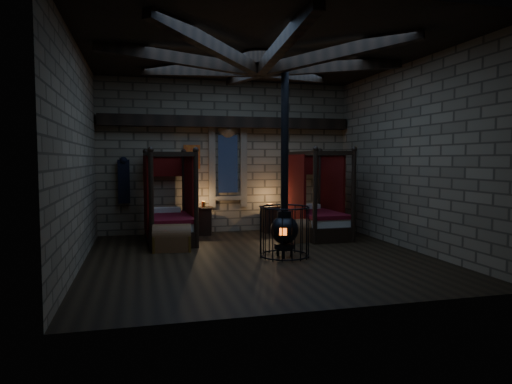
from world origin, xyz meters
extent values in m
cube|color=black|center=(0.00, 0.00, 0.00)|extent=(7.00, 7.00, 0.01)
cube|color=#847054|center=(0.00, 3.50, 2.10)|extent=(7.00, 0.02, 4.20)
cube|color=#847054|center=(0.00, -3.50, 2.10)|extent=(7.00, 0.02, 4.20)
cube|color=#847054|center=(-3.50, 0.00, 2.10)|extent=(0.02, 7.00, 4.20)
cube|color=#847054|center=(3.50, 0.00, 2.10)|extent=(0.02, 7.00, 4.20)
cube|color=black|center=(0.00, 0.00, 4.20)|extent=(7.00, 7.00, 0.01)
cube|color=black|center=(0.00, 3.32, 3.05)|extent=(6.86, 0.35, 0.30)
cylinder|color=black|center=(0.00, 0.00, 4.05)|extent=(0.70, 0.70, 0.25)
cube|color=black|center=(0.00, 3.45, 1.90)|extent=(0.55, 0.04, 1.60)
cube|color=maroon|center=(-1.00, 3.46, 2.10)|extent=(0.45, 0.03, 0.65)
cube|color=black|center=(-2.80, 3.34, 1.45)|extent=(0.30, 0.10, 1.15)
cube|color=black|center=(2.80, 3.34, 1.45)|extent=(0.30, 0.10, 1.15)
cube|color=black|center=(-1.69, 2.26, 0.18)|extent=(1.17, 2.13, 0.36)
cube|color=beige|center=(-1.69, 2.26, 0.46)|extent=(1.04, 1.96, 0.22)
cube|color=maroon|center=(-1.69, 2.26, 0.60)|extent=(1.10, 2.00, 0.10)
cube|color=beige|center=(-1.73, 3.02, 0.70)|extent=(0.71, 0.38, 0.14)
cube|color=#540A07|center=(-1.74, 3.29, 1.85)|extent=(1.10, 0.10, 0.55)
cylinder|color=black|center=(-2.15, 1.23, 1.10)|extent=(0.11, 0.11, 2.20)
cylinder|color=black|center=(-2.24, 3.23, 1.10)|extent=(0.11, 0.11, 2.20)
cylinder|color=black|center=(-1.15, 1.28, 1.10)|extent=(0.11, 0.11, 2.20)
cylinder|color=black|center=(-1.24, 3.28, 1.10)|extent=(0.11, 0.11, 2.20)
cube|color=#540A07|center=(-2.24, 2.53, 1.15)|extent=(0.12, 1.50, 1.95)
cube|color=#540A07|center=(-1.18, 2.58, 1.15)|extent=(0.12, 1.50, 1.95)
cube|color=black|center=(2.13, 2.06, 0.18)|extent=(1.15, 2.14, 0.37)
cube|color=beige|center=(2.13, 2.06, 0.47)|extent=(1.03, 1.98, 0.22)
cube|color=maroon|center=(2.13, 2.06, 0.61)|extent=(1.09, 2.02, 0.10)
cube|color=beige|center=(2.11, 2.83, 0.71)|extent=(0.72, 0.37, 0.14)
cube|color=#540A07|center=(2.10, 3.11, 1.88)|extent=(1.12, 0.08, 0.56)
cylinder|color=black|center=(1.65, 1.03, 1.12)|extent=(0.11, 0.11, 2.23)
cylinder|color=black|center=(1.59, 3.06, 1.12)|extent=(0.11, 0.11, 2.23)
cylinder|color=black|center=(2.66, 1.06, 1.12)|extent=(0.11, 0.11, 2.23)
cylinder|color=black|center=(2.61, 3.09, 1.12)|extent=(0.11, 0.11, 2.23)
cube|color=#540A07|center=(1.58, 2.35, 1.17)|extent=(0.10, 1.52, 1.98)
cube|color=#540A07|center=(2.66, 2.38, 1.17)|extent=(0.10, 1.52, 1.98)
cube|color=brown|center=(-1.72, 1.07, 0.17)|extent=(0.88, 0.59, 0.35)
cylinder|color=brown|center=(-1.72, 1.07, 0.35)|extent=(0.88, 0.59, 0.51)
cube|color=#A77F33|center=(-2.10, 1.11, 0.17)|extent=(0.10, 0.53, 0.37)
cube|color=#A77F33|center=(-1.34, 1.03, 0.17)|extent=(0.10, 0.53, 0.37)
cube|color=brown|center=(1.41, 1.46, 0.16)|extent=(0.80, 0.52, 0.32)
cylinder|color=brown|center=(1.41, 1.46, 0.32)|extent=(0.80, 0.52, 0.47)
cube|color=#A77F33|center=(1.05, 1.44, 0.16)|extent=(0.07, 0.50, 0.34)
cube|color=#A77F33|center=(1.77, 1.48, 0.16)|extent=(0.07, 0.50, 0.34)
cube|color=black|center=(-0.74, 3.06, 0.35)|extent=(0.49, 0.48, 0.71)
cube|color=black|center=(-0.74, 3.06, 0.73)|extent=(0.54, 0.52, 0.04)
cylinder|color=#A77F33|center=(-0.74, 3.06, 0.83)|extent=(0.10, 0.10, 0.16)
cube|color=black|center=(1.11, 3.03, 0.35)|extent=(0.47, 0.46, 0.70)
cube|color=black|center=(1.11, 3.03, 0.72)|extent=(0.52, 0.50, 0.04)
cube|color=brown|center=(1.11, 3.03, 0.77)|extent=(0.20, 0.15, 0.05)
cylinder|color=black|center=(0.50, -0.16, 0.23)|extent=(0.42, 0.42, 0.10)
sphere|color=black|center=(0.50, -0.16, 0.58)|extent=(0.59, 0.59, 0.59)
cylinder|color=black|center=(0.50, -0.16, 0.89)|extent=(0.29, 0.29, 0.15)
cube|color=#FF5914|center=(0.39, -0.42, 0.58)|extent=(0.14, 0.08, 0.15)
cylinder|color=black|center=(0.50, -0.16, 2.50)|extent=(0.16, 0.16, 3.11)
torus|color=black|center=(0.50, -0.16, 0.04)|extent=(1.04, 1.04, 0.03)
torus|color=black|center=(0.50, -0.16, 1.05)|extent=(1.04, 1.04, 0.03)
camera|label=1|loc=(-2.39, -9.09, 2.03)|focal=32.00mm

